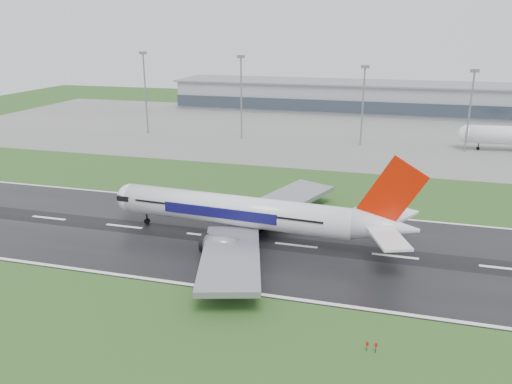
% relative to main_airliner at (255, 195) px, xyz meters
% --- Properties ---
extents(ground, '(520.00, 520.00, 0.00)m').
position_rel_main_airliner_xyz_m(ground, '(29.25, -1.23, -9.97)').
color(ground, '#23481A').
rests_on(ground, ground).
extents(runway, '(400.00, 45.00, 0.10)m').
position_rel_main_airliner_xyz_m(runway, '(29.25, -1.23, -9.92)').
color(runway, black).
rests_on(runway, ground).
extents(apron, '(400.00, 130.00, 0.08)m').
position_rel_main_airliner_xyz_m(apron, '(29.25, 123.77, -9.93)').
color(apron, slate).
rests_on(apron, ground).
extents(terminal, '(240.00, 36.00, 15.00)m').
position_rel_main_airliner_xyz_m(terminal, '(29.25, 183.77, -2.47)').
color(terminal, gray).
rests_on(terminal, ground).
extents(main_airliner, '(71.00, 68.04, 19.74)m').
position_rel_main_airliner_xyz_m(main_airliner, '(0.00, 0.00, 0.00)').
color(main_airliner, silver).
rests_on(main_airliner, runway).
extents(floodmast_0, '(0.64, 0.64, 32.91)m').
position_rel_main_airliner_xyz_m(floodmast_0, '(-75.47, 98.77, 6.49)').
color(floodmast_0, gray).
rests_on(floodmast_0, ground).
extents(floodmast_1, '(0.64, 0.64, 32.00)m').
position_rel_main_airliner_xyz_m(floodmast_1, '(-33.28, 98.77, 6.03)').
color(floodmast_1, gray).
rests_on(floodmast_1, ground).
extents(floodmast_2, '(0.64, 0.64, 29.09)m').
position_rel_main_airliner_xyz_m(floodmast_2, '(14.63, 98.77, 4.58)').
color(floodmast_2, gray).
rests_on(floodmast_2, ground).
extents(floodmast_3, '(0.64, 0.64, 28.40)m').
position_rel_main_airliner_xyz_m(floodmast_3, '(52.39, 98.77, 4.23)').
color(floodmast_3, gray).
rests_on(floodmast_3, ground).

